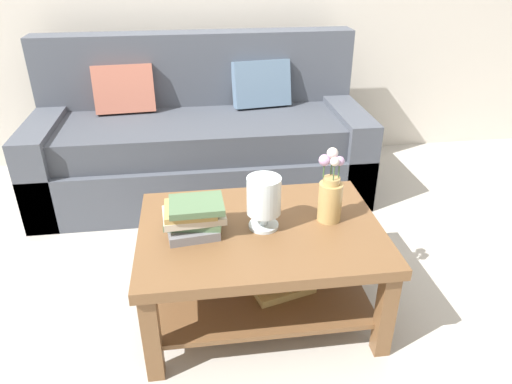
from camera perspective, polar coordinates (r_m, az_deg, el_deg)
The scene contains 6 objects.
ground_plane at distance 2.68m, azimuth -2.28°, elevation -9.05°, with size 10.00×10.00×0.00m, color #B7B2A8.
couch at distance 3.38m, azimuth -6.61°, elevation 6.12°, with size 2.23×0.90×1.06m.
coffee_table at distance 2.20m, azimuth 0.61°, elevation -7.23°, with size 1.09×0.79×0.48m.
book_stack_main at distance 2.07m, azimuth -7.55°, elevation -2.99°, with size 0.28×0.23×0.16m.
glass_hurricane_vase at distance 2.05m, azimuth 0.95°, elevation -0.74°, with size 0.15×0.15×0.24m.
flower_pitcher at distance 2.15m, azimuth 8.95°, elevation -0.27°, with size 0.12×0.11×0.34m.
Camera 1 is at (-0.18, -2.13, 1.62)m, focal length 33.14 mm.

